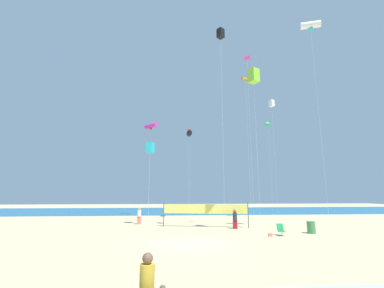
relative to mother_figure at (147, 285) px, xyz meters
The scene contains 19 objects.
ground_plane 10.33m from the mother_figure, 80.08° to the left, with size 120.00×120.00×0.00m, color #D1BC89.
ocean_band 41.69m from the mother_figure, 87.56° to the left, with size 120.00×20.00×0.01m, color #1E6B99.
mother_figure is the anchor object (origin of this frame).
beachgoer_charcoal_shirt 18.33m from the mother_figure, 69.04° to the left, with size 0.40×0.40×1.74m.
beachgoer_white_shirt 21.50m from the mother_figure, 97.57° to the left, with size 0.41×0.41×1.78m.
folding_beach_chair 15.97m from the mother_figure, 54.76° to the left, with size 0.52×0.65×0.89m.
trash_barrel 18.48m from the mother_figure, 48.82° to the left, with size 0.65×0.65×0.96m, color #3F7F4C.
volleyball_net 18.83m from the mother_figure, 78.03° to the left, with size 8.21×1.76×2.40m.
beach_handbag 15.18m from the mother_figure, 57.17° to the left, with size 0.30×0.15×0.24m, color #EA7260.
kite_magenta_diamond 24.20m from the mother_figure, 63.63° to the left, with size 0.81×0.82×17.21m.
kite_white_tube 25.70m from the mother_figure, 44.62° to the left, with size 1.84×1.13×18.98m.
kite_green_inflatable 35.78m from the mother_figure, 62.90° to the left, with size 1.33×0.76×14.01m.
kite_lime_box 20.23m from the mother_figure, 60.24° to the left, with size 1.06×1.06×14.27m.
kite_black_inflatable 28.20m from the mother_figure, 83.79° to the left, with size 0.82×2.16×11.71m.
kite_magenta_tube 32.30m from the mother_figure, 95.03° to the left, with size 2.12×2.14×13.40m.
kite_black_box 22.97m from the mother_figure, 70.68° to the left, with size 0.78×0.78×18.66m.
kite_white_box 31.34m from the mother_figure, 60.54° to the left, with size 0.75×0.75×15.50m.
kite_orange_tube 37.07m from the mother_figure, 67.97° to the left, with size 1.48×0.99×20.87m.
kite_cyan_box 20.95m from the mother_figure, 95.02° to the left, with size 0.89×0.89×8.52m.
Camera 1 is at (-1.15, -17.53, 3.31)m, focal length 24.02 mm.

